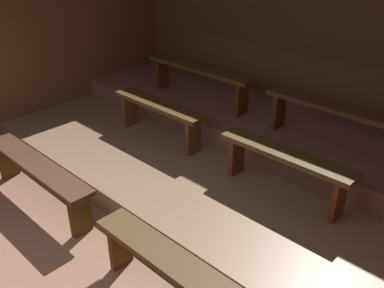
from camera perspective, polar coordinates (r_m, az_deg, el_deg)
name	(u,v)px	position (r m, az deg, el deg)	size (l,w,h in m)	color
ground	(184,201)	(4.59, -1.09, -7.81)	(6.46, 5.22, 0.08)	#9D6B51
wall_back	(305,36)	(5.69, 15.25, 14.08)	(6.46, 0.06, 2.75)	brown
wall_left	(33,30)	(6.23, -21.02, 14.36)	(0.06, 5.22, 2.75)	brown
platform_lower	(227,164)	(4.97, 4.79, -2.71)	(5.66, 2.96, 0.24)	#997557
platform_middle	(265,125)	(5.41, 10.03, 2.53)	(5.66, 1.43, 0.24)	#9E615A
bench_floor_left	(37,170)	(4.59, -20.49, -3.42)	(1.74, 0.27, 0.48)	#553422
bench_floor_right	(183,275)	(3.15, -1.26, -17.61)	(1.74, 0.27, 0.48)	brown
bench_lower_left	(159,111)	(5.13, -4.56, 4.60)	(1.40, 0.27, 0.48)	#573917
bench_lower_right	(285,161)	(4.11, 12.67, -2.31)	(1.40, 0.27, 0.48)	brown
bench_middle_left	(199,73)	(5.68, 1.00, 9.71)	(1.71, 0.27, 0.48)	brown
bench_middle_right	(340,115)	(4.65, 19.69, 3.83)	(1.71, 0.27, 0.48)	brown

